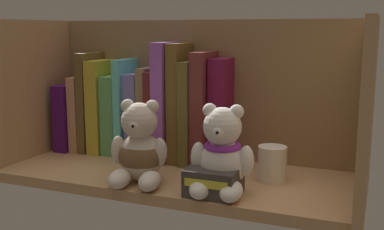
# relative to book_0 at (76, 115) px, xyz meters

# --- Properties ---
(shelf_board) EXTENTS (0.67, 0.26, 0.02)m
(shelf_board) POSITION_rel_book_0_xyz_m (0.30, -0.10, -0.09)
(shelf_board) COLOR tan
(shelf_board) RESTS_ON ground
(shelf_back_panel) EXTENTS (0.69, 0.01, 0.31)m
(shelf_back_panel) POSITION_rel_book_0_xyz_m (0.30, 0.03, 0.06)
(shelf_back_panel) COLOR olive
(shelf_back_panel) RESTS_ON ground
(shelf_side_panel_left) EXTENTS (0.02, 0.29, 0.31)m
(shelf_side_panel_left) POSITION_rel_book_0_xyz_m (-0.04, -0.10, 0.06)
(shelf_side_panel_left) COLOR tan
(shelf_side_panel_left) RESTS_ON ground
(shelf_side_panel_right) EXTENTS (0.02, 0.29, 0.31)m
(shelf_side_panel_right) POSITION_rel_book_0_xyz_m (0.65, -0.10, 0.06)
(shelf_side_panel_right) COLOR tan
(shelf_side_panel_right) RESTS_ON ground
(book_0) EXTENTS (0.03, 0.14, 0.15)m
(book_0) POSITION_rel_book_0_xyz_m (0.00, 0.00, 0.00)
(book_0) COLOR #420F5A
(book_0) RESTS_ON shelf_board
(book_1) EXTENTS (0.02, 0.12, 0.17)m
(book_1) POSITION_rel_book_0_xyz_m (0.03, 0.00, 0.01)
(book_1) COLOR tan
(book_1) RESTS_ON shelf_board
(book_2) EXTENTS (0.02, 0.12, 0.22)m
(book_2) POSITION_rel_book_0_xyz_m (0.05, 0.00, 0.04)
(book_2) COLOR brown
(book_2) RESTS_ON shelf_board
(book_3) EXTENTS (0.03, 0.12, 0.21)m
(book_3) POSITION_rel_book_0_xyz_m (0.08, 0.00, 0.03)
(book_3) COLOR gold
(book_3) RESTS_ON shelf_board
(book_4) EXTENTS (0.03, 0.11, 0.17)m
(book_4) POSITION_rel_book_0_xyz_m (0.12, 0.00, 0.01)
(book_4) COLOR #58A056
(book_4) RESTS_ON shelf_board
(book_5) EXTENTS (0.02, 0.12, 0.21)m
(book_5) POSITION_rel_book_0_xyz_m (0.14, 0.00, 0.03)
(book_5) COLOR #5DCEC1
(book_5) RESTS_ON shelf_board
(book_6) EXTENTS (0.04, 0.10, 0.18)m
(book_6) POSITION_rel_book_0_xyz_m (0.17, 0.00, 0.01)
(book_6) COLOR #7073BE
(book_6) RESTS_ON shelf_board
(book_7) EXTENTS (0.02, 0.11, 0.19)m
(book_7) POSITION_rel_book_0_xyz_m (0.20, 0.00, 0.02)
(book_7) COLOR #8A7657
(book_7) RESTS_ON shelf_board
(book_8) EXTENTS (0.02, 0.13, 0.19)m
(book_8) POSITION_rel_book_0_xyz_m (0.22, 0.00, 0.02)
(book_8) COLOR #5B1E1E
(book_8) RESTS_ON shelf_board
(book_9) EXTENTS (0.03, 0.15, 0.25)m
(book_9) POSITION_rel_book_0_xyz_m (0.25, 0.00, 0.05)
(book_9) COLOR purple
(book_9) RESTS_ON shelf_board
(book_10) EXTENTS (0.02, 0.13, 0.25)m
(book_10) POSITION_rel_book_0_xyz_m (0.28, 0.00, 0.05)
(book_10) COLOR brown
(book_10) RESTS_ON shelf_board
(book_11) EXTENTS (0.02, 0.14, 0.21)m
(book_11) POSITION_rel_book_0_xyz_m (0.30, 0.00, 0.03)
(book_11) COLOR brown
(book_11) RESTS_ON shelf_board
(book_12) EXTENTS (0.03, 0.13, 0.23)m
(book_12) POSITION_rel_book_0_xyz_m (0.33, 0.00, 0.04)
(book_12) COLOR maroon
(book_12) RESTS_ON shelf_board
(book_13) EXTENTS (0.03, 0.09, 0.22)m
(book_13) POSITION_rel_book_0_xyz_m (0.36, 0.00, 0.03)
(book_13) COLOR maroon
(book_13) RESTS_ON shelf_board
(teddy_bear_larger) EXTENTS (0.11, 0.12, 0.15)m
(teddy_bear_larger) POSITION_rel_book_0_xyz_m (0.27, -0.18, -0.02)
(teddy_bear_larger) COLOR beige
(teddy_bear_larger) RESTS_ON shelf_board
(teddy_bear_smaller) EXTENTS (0.11, 0.11, 0.15)m
(teddy_bear_smaller) POSITION_rel_book_0_xyz_m (0.42, -0.18, -0.01)
(teddy_bear_smaller) COLOR white
(teddy_bear_smaller) RESTS_ON shelf_board
(pillar_candle) EXTENTS (0.05, 0.05, 0.06)m
(pillar_candle) POSITION_rel_book_0_xyz_m (0.49, -0.08, -0.04)
(pillar_candle) COLOR silver
(pillar_candle) RESTS_ON shelf_board
(small_product_box) EXTENTS (0.09, 0.08, 0.05)m
(small_product_box) POSITION_rel_book_0_xyz_m (0.41, -0.19, -0.05)
(small_product_box) COLOR #38332D
(small_product_box) RESTS_ON shelf_board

